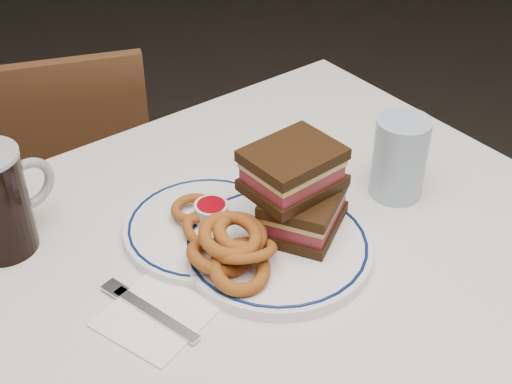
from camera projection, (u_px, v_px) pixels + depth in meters
dining_table at (190, 352)px, 1.02m from camera, size 1.27×0.87×0.75m
chair_far at (68, 191)px, 1.66m from camera, size 0.49×0.49×0.83m
main_plate at (277, 247)px, 1.02m from camera, size 0.28×0.28×0.02m
reuben_sandwich at (298, 190)px, 1.01m from camera, size 0.16×0.15×0.13m
onion_rings_main at (233, 249)px, 0.97m from camera, size 0.12×0.13×0.08m
ketchup_ramekin at (211, 211)px, 1.05m from camera, size 0.05×0.05×0.03m
water_glass at (400, 158)px, 1.11m from camera, size 0.08×0.08×0.13m
far_plate at (206, 228)px, 1.06m from camera, size 0.24×0.24×0.02m
onion_rings_far at (200, 220)px, 1.05m from camera, size 0.08×0.12×0.06m
napkin_fork at (154, 315)px, 0.93m from camera, size 0.16×0.17×0.01m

